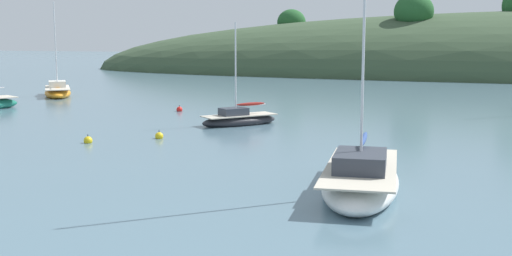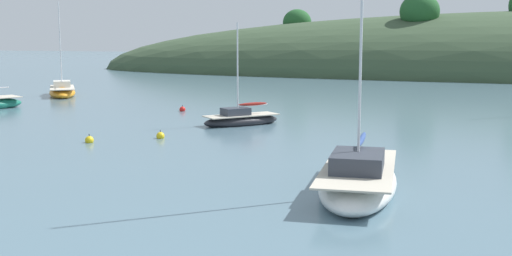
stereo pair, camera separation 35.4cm
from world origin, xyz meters
name	(u,v)px [view 1 (the left image)]	position (x,y,z in m)	size (l,w,h in m)	color
sailboat_yellow_far	(239,119)	(-3.97, 28.83, 0.33)	(4.58, 4.88, 6.36)	#232328
sailboat_teal_outer	(361,179)	(5.66, 14.28, 0.46)	(3.25, 7.79, 11.02)	white
sailboat_black_sloop	(58,92)	(-25.93, 41.40, 0.40)	(5.78, 6.73, 8.73)	orange
mooring_buoy_channel	(88,141)	(-9.02, 20.20, 0.12)	(0.44, 0.44, 0.54)	yellow
mooring_buoy_inner	(179,110)	(-10.43, 34.14, 0.12)	(0.44, 0.44, 0.54)	red
mooring_buoy_outer	(159,136)	(-6.23, 22.58, 0.12)	(0.44, 0.44, 0.54)	yellow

